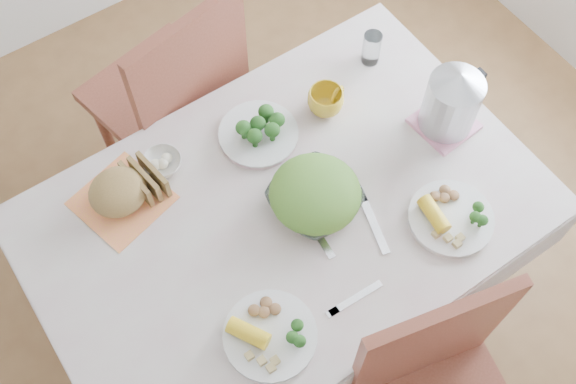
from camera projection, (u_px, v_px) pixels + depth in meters
floor at (287, 297)px, 2.68m from camera, size 3.60×3.60×0.00m
dining_table at (287, 260)px, 2.35m from camera, size 1.40×0.90×0.75m
tablecloth at (286, 210)px, 2.02m from camera, size 1.50×1.00×0.01m
chair_far at (166, 103)px, 2.57m from camera, size 0.57×0.57×1.06m
salad_bowl at (315, 199)px, 1.99m from camera, size 0.29×0.29×0.06m
dinner_plate_left at (270, 336)px, 1.81m from camera, size 0.30×0.30×0.02m
dinner_plate_right at (451, 218)px, 1.99m from camera, size 0.34×0.34×0.02m
broccoli_plate at (259, 135)px, 2.13m from camera, size 0.33×0.33×0.02m
napkin at (122, 200)px, 2.02m from camera, size 0.30×0.30×0.00m
bread_loaf at (118, 192)px, 1.98m from camera, size 0.21×0.21×0.10m
fruit_bowl at (163, 163)px, 2.07m from camera, size 0.15×0.15×0.04m
yellow_mug at (326, 101)px, 2.15m from camera, size 0.15×0.15×0.09m
glass_tumbler at (372, 47)px, 2.23m from camera, size 0.07×0.07×0.12m
pink_tray at (444, 123)px, 2.15m from camera, size 0.19×0.19×0.01m
electric_kettle at (452, 102)px, 2.05m from camera, size 0.21×0.21×0.24m
fork_left at (316, 232)px, 1.97m from camera, size 0.04×0.19×0.00m
fork_right at (373, 223)px, 1.99m from camera, size 0.08×0.21×0.00m
knife at (356, 298)px, 1.88m from camera, size 0.17×0.03×0.00m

